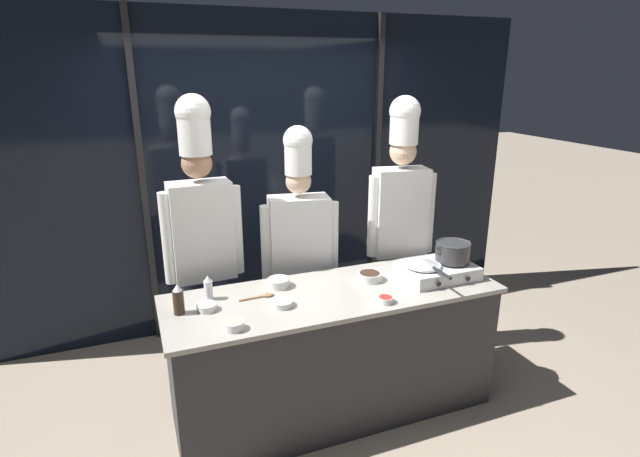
% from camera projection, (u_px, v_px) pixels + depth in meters
% --- Properties ---
extents(ground_plane, '(24.00, 24.00, 0.00)m').
position_uv_depth(ground_plane, '(333.00, 408.00, 3.45)').
color(ground_plane, gray).
extents(window_wall_back, '(4.90, 0.09, 2.70)m').
position_uv_depth(window_wall_back, '(268.00, 175.00, 4.37)').
color(window_wall_back, black).
rests_on(window_wall_back, ground_plane).
extents(demo_counter, '(2.15, 0.72, 0.88)m').
position_uv_depth(demo_counter, '(334.00, 352.00, 3.32)').
color(demo_counter, '#2D2D30').
rests_on(demo_counter, ground_plane).
extents(portable_stove, '(0.49, 0.36, 0.10)m').
position_uv_depth(portable_stove, '(437.00, 271.00, 3.39)').
color(portable_stove, silver).
rests_on(portable_stove, demo_counter).
extents(frying_pan, '(0.25, 0.43, 0.04)m').
position_uv_depth(frying_pan, '(424.00, 263.00, 3.32)').
color(frying_pan, '#ADAFB5').
rests_on(frying_pan, portable_stove).
extents(stock_pot, '(0.26, 0.23, 0.13)m').
position_uv_depth(stock_pot, '(453.00, 251.00, 3.39)').
color(stock_pot, '#333335').
rests_on(stock_pot, portable_stove).
extents(squeeze_bottle_clear, '(0.05, 0.05, 0.16)m').
position_uv_depth(squeeze_bottle_clear, '(208.00, 288.00, 3.06)').
color(squeeze_bottle_clear, white).
rests_on(squeeze_bottle_clear, demo_counter).
extents(squeeze_bottle_soy, '(0.06, 0.06, 0.19)m').
position_uv_depth(squeeze_bottle_soy, '(178.00, 300.00, 2.87)').
color(squeeze_bottle_soy, '#332319').
rests_on(squeeze_bottle_soy, demo_counter).
extents(prep_bowl_ginger, '(0.11, 0.11, 0.05)m').
position_uv_depth(prep_bowl_ginger, '(234.00, 325.00, 2.72)').
color(prep_bowl_ginger, white).
rests_on(prep_bowl_ginger, demo_counter).
extents(prep_bowl_noodles, '(0.12, 0.12, 0.04)m').
position_uv_depth(prep_bowl_noodles, '(207.00, 306.00, 2.93)').
color(prep_bowl_noodles, white).
rests_on(prep_bowl_noodles, demo_counter).
extents(prep_bowl_soy_glaze, '(0.17, 0.17, 0.06)m').
position_uv_depth(prep_bowl_soy_glaze, '(370.00, 276.00, 3.35)').
color(prep_bowl_soy_glaze, white).
rests_on(prep_bowl_soy_glaze, demo_counter).
extents(prep_bowl_bell_pepper, '(0.10, 0.10, 0.04)m').
position_uv_depth(prep_bowl_bell_pepper, '(386.00, 299.00, 3.03)').
color(prep_bowl_bell_pepper, white).
rests_on(prep_bowl_bell_pepper, demo_counter).
extents(prep_bowl_shrimp, '(0.15, 0.15, 0.06)m').
position_uv_depth(prep_bowl_shrimp, '(279.00, 282.00, 3.25)').
color(prep_bowl_shrimp, white).
rests_on(prep_bowl_shrimp, demo_counter).
extents(prep_bowl_onion, '(0.13, 0.13, 0.04)m').
position_uv_depth(prep_bowl_onion, '(282.00, 303.00, 2.99)').
color(prep_bowl_onion, white).
rests_on(prep_bowl_onion, demo_counter).
extents(serving_spoon_slotted, '(0.23, 0.05, 0.02)m').
position_uv_depth(serving_spoon_slotted, '(263.00, 296.00, 3.11)').
color(serving_spoon_slotted, olive).
rests_on(serving_spoon_slotted, demo_counter).
extents(chef_head, '(0.54, 0.23, 2.09)m').
position_uv_depth(chef_head, '(201.00, 224.00, 3.39)').
color(chef_head, '#2D3856').
rests_on(chef_head, ground_plane).
extents(chef_sous, '(0.56, 0.29, 1.87)m').
position_uv_depth(chef_sous, '(299.00, 237.00, 3.63)').
color(chef_sous, '#232326').
rests_on(chef_sous, ground_plane).
extents(chef_line, '(0.53, 0.27, 2.06)m').
position_uv_depth(chef_line, '(400.00, 206.00, 3.83)').
color(chef_line, '#4C4C51').
rests_on(chef_line, ground_plane).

